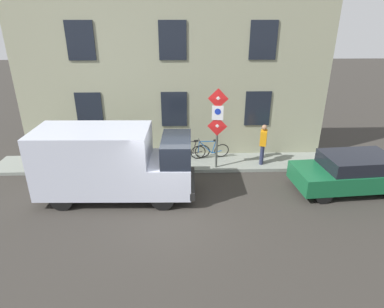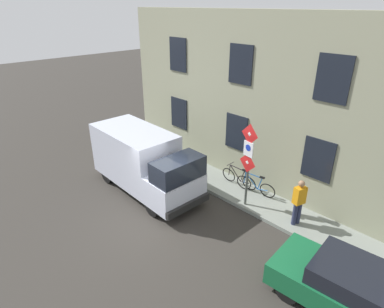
{
  "view_description": "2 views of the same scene",
  "coord_description": "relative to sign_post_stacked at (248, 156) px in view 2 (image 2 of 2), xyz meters",
  "views": [
    {
      "loc": [
        -8.99,
        -0.34,
        5.95
      ],
      "look_at": [
        2.25,
        -0.7,
        1.09
      ],
      "focal_mm": 30.11,
      "sensor_mm": 36.0,
      "label": 1
    },
    {
      "loc": [
        -5.65,
        -7.76,
        7.17
      ],
      "look_at": [
        2.89,
        1.06,
        1.38
      ],
      "focal_mm": 30.03,
      "sensor_mm": 36.0,
      "label": 2
    }
  ],
  "objects": [
    {
      "name": "parked_hatchback",
      "position": [
        -1.75,
        -4.75,
        -1.46
      ],
      "size": [
        2.06,
        4.12,
        1.38
      ],
      "rotation": [
        0.0,
        0.0,
        1.65
      ],
      "color": "#155A33",
      "rests_on": "ground_plane"
    },
    {
      "name": "building_facade",
      "position": [
        1.83,
        1.71,
        1.3
      ],
      "size": [
        0.75,
        13.14,
        6.99
      ],
      "color": "gray",
      "rests_on": "ground_plane"
    },
    {
      "name": "ground_plane",
      "position": [
        -3.0,
        1.71,
        -2.2
      ],
      "size": [
        80.0,
        80.0,
        0.0
      ],
      "primitive_type": "plane",
      "color": "#312E2A"
    },
    {
      "name": "pedestrian",
      "position": [
        0.35,
        -1.97,
        -1.12
      ],
      "size": [
        0.46,
        0.37,
        1.72
      ],
      "rotation": [
        0.0,
        0.0,
        1.27
      ],
      "color": "#262B47",
      "rests_on": "sidewalk_slab"
    },
    {
      "name": "delivery_van",
      "position": [
        -1.9,
        3.79,
        -0.86
      ],
      "size": [
        2.14,
        5.38,
        2.5
      ],
      "rotation": [
        0.0,
        0.0,
        4.69
      ],
      "color": "silver",
      "rests_on": "ground_plane"
    },
    {
      "name": "bicycle_blue",
      "position": [
        0.94,
        0.19,
        -1.68
      ],
      "size": [
        0.5,
        1.71,
        0.89
      ],
      "rotation": [
        0.0,
        0.0,
        1.72
      ],
      "color": "black",
      "rests_on": "sidewalk_slab"
    },
    {
      "name": "sidewalk_slab",
      "position": [
        0.64,
        1.71,
        -2.13
      ],
      "size": [
        1.69,
        15.14,
        0.14
      ],
      "primitive_type": "cube",
      "color": "gray",
      "rests_on": "ground_plane"
    },
    {
      "name": "sign_post_stacked",
      "position": [
        0.0,
        0.0,
        0.0
      ],
      "size": [
        0.18,
        0.56,
        3.17
      ],
      "color": "#474C47",
      "rests_on": "sidewalk_slab"
    },
    {
      "name": "bicycle_black",
      "position": [
        0.94,
        1.04,
        -1.68
      ],
      "size": [
        0.46,
        1.71,
        0.89
      ],
      "rotation": [
        0.0,
        0.0,
        1.61
      ],
      "color": "black",
      "rests_on": "sidewalk_slab"
    }
  ]
}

